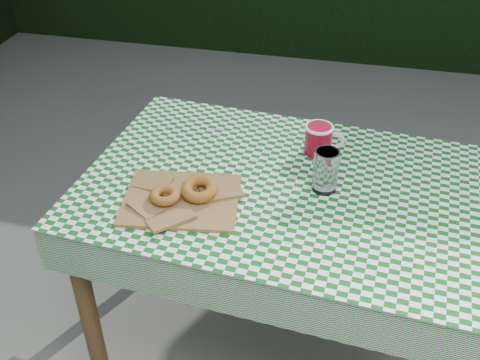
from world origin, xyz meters
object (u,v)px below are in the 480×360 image
(coffee_mug, at_px, (318,139))
(drinking_glass, at_px, (326,171))
(paper_bag, at_px, (181,199))
(table, at_px, (279,272))

(coffee_mug, height_order, drinking_glass, drinking_glass)
(paper_bag, bearing_deg, drinking_glass, 20.77)
(paper_bag, bearing_deg, coffee_mug, 44.37)
(paper_bag, xyz_separation_m, coffee_mug, (0.36, 0.36, 0.04))
(table, height_order, coffee_mug, coffee_mug)
(paper_bag, height_order, coffee_mug, coffee_mug)
(paper_bag, relative_size, coffee_mug, 1.89)
(coffee_mug, bearing_deg, drinking_glass, -83.68)
(paper_bag, height_order, drinking_glass, drinking_glass)
(table, bearing_deg, drinking_glass, 7.59)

